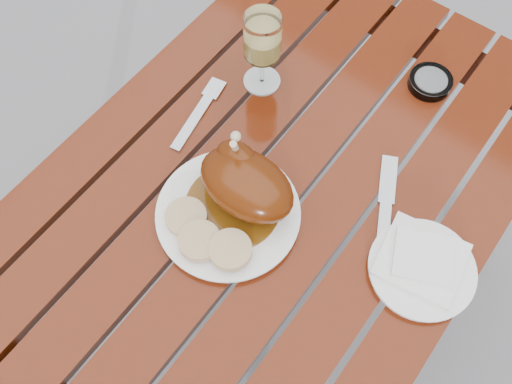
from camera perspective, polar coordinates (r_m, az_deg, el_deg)
ground at (r=1.81m, az=1.51°, el=-10.12°), size 60.00×60.00×0.00m
table at (r=1.45m, az=1.86°, el=-5.77°), size 0.80×1.20×0.75m
dinner_plate at (r=1.07m, az=-2.79°, el=-2.23°), size 0.29×0.29×0.02m
roast_duck at (r=1.03m, az=-1.15°, el=1.04°), size 0.19×0.18×0.14m
bread_dumplings at (r=1.03m, az=-5.12°, el=-4.38°), size 0.18×0.10×0.03m
wine_glass at (r=1.17m, az=0.64°, el=13.80°), size 0.09×0.09×0.19m
side_plate at (r=1.07m, az=16.23°, el=-7.46°), size 0.24×0.24×0.02m
napkin at (r=1.06m, az=16.22°, el=-6.49°), size 0.16×0.15×0.01m
ashtray at (r=1.28m, az=17.02°, el=10.47°), size 0.10×0.10×0.02m
fork at (r=1.19m, az=-6.02°, el=7.49°), size 0.06×0.18×0.01m
knife at (r=1.09m, az=12.63°, el=-3.58°), size 0.12×0.22×0.01m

